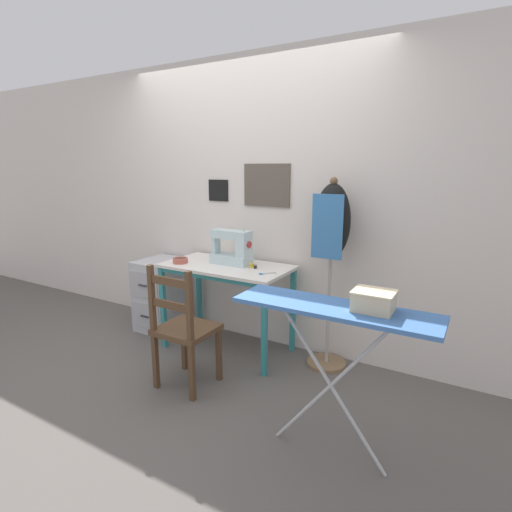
% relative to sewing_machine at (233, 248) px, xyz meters
% --- Properties ---
extents(ground_plane, '(14.00, 14.00, 0.00)m').
position_rel_sewing_machine_xyz_m(ground_plane, '(-0.03, -0.35, -0.91)').
color(ground_plane, '#5B5651').
extents(wall_back, '(10.00, 0.07, 2.55)m').
position_rel_sewing_machine_xyz_m(wall_back, '(-0.03, 0.31, 0.36)').
color(wall_back, silver).
rests_on(wall_back, ground_plane).
extents(sewing_table, '(1.11, 0.59, 0.77)m').
position_rel_sewing_machine_xyz_m(sewing_table, '(-0.03, -0.07, -0.24)').
color(sewing_table, silver).
rests_on(sewing_table, ground_plane).
extents(sewing_machine, '(0.37, 0.17, 0.32)m').
position_rel_sewing_machine_xyz_m(sewing_machine, '(0.00, 0.00, 0.00)').
color(sewing_machine, silver).
rests_on(sewing_machine, sewing_table).
extents(fabric_bowl, '(0.13, 0.13, 0.04)m').
position_rel_sewing_machine_xyz_m(fabric_bowl, '(-0.43, -0.20, -0.12)').
color(fabric_bowl, '#B25647').
rests_on(fabric_bowl, sewing_table).
extents(scissors, '(0.12, 0.12, 0.01)m').
position_rel_sewing_machine_xyz_m(scissors, '(0.39, -0.14, -0.14)').
color(scissors, silver).
rests_on(scissors, sewing_table).
extents(thread_spool_near_machine, '(0.04, 0.04, 0.04)m').
position_rel_sewing_machine_xyz_m(thread_spool_near_machine, '(0.20, -0.03, -0.12)').
color(thread_spool_near_machine, yellow).
rests_on(thread_spool_near_machine, sewing_table).
extents(thread_spool_mid_table, '(0.03, 0.03, 0.03)m').
position_rel_sewing_machine_xyz_m(thread_spool_mid_table, '(0.25, -0.04, -0.12)').
color(thread_spool_mid_table, black).
rests_on(thread_spool_mid_table, sewing_table).
extents(wooden_chair, '(0.40, 0.38, 0.94)m').
position_rel_sewing_machine_xyz_m(wooden_chair, '(0.04, -0.73, -0.47)').
color(wooden_chair, '#513823').
rests_on(wooden_chair, ground_plane).
extents(filing_cabinet, '(0.38, 0.49, 0.70)m').
position_rel_sewing_machine_xyz_m(filing_cabinet, '(-0.88, 0.02, -0.56)').
color(filing_cabinet, '#B7B7BC').
rests_on(filing_cabinet, ground_plane).
extents(dress_form, '(0.32, 0.32, 1.53)m').
position_rel_sewing_machine_xyz_m(dress_form, '(0.84, 0.10, 0.17)').
color(dress_form, '#846647').
rests_on(dress_form, ground_plane).
extents(ironing_board, '(1.07, 0.30, 0.90)m').
position_rel_sewing_machine_xyz_m(ironing_board, '(1.22, -0.90, -0.08)').
color(ironing_board, '#3D6BAD').
rests_on(ironing_board, ground_plane).
extents(storage_box, '(0.20, 0.17, 0.10)m').
position_rel_sewing_machine_xyz_m(storage_box, '(1.41, -0.86, 0.03)').
color(storage_box, beige).
rests_on(storage_box, ironing_board).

